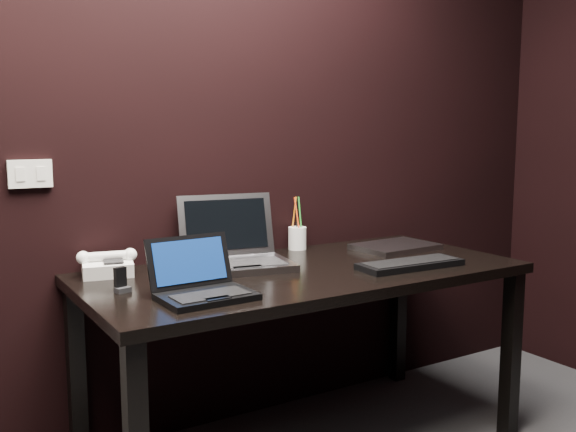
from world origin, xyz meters
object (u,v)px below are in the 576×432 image
mobile_phone (121,283)px  closed_laptop (395,247)px  pen_cup (297,237)px  ext_keyboard (410,264)px  silver_laptop (236,254)px  desk (304,288)px  desk_phone (107,265)px  netbook (202,286)px

mobile_phone → closed_laptop: bearing=4.3°
mobile_phone → pen_cup: pen_cup is taller
ext_keyboard → closed_laptop: size_ratio=1.21×
silver_laptop → mobile_phone: 0.53m
desk → desk_phone: size_ratio=7.61×
desk → ext_keyboard: ext_keyboard is taller
desk_phone → closed_laptop: bearing=-7.6°
desk_phone → pen_cup: bearing=4.3°
ext_keyboard → closed_laptop: (0.20, 0.32, -0.00)m
netbook → mobile_phone: netbook is taller
closed_laptop → desk: bearing=-168.2°
silver_laptop → ext_keyboard: (0.57, -0.37, -0.04)m
silver_laptop → desk_phone: silver_laptop is taller
closed_laptop → desk_phone: size_ratio=1.63×
closed_laptop → netbook: bearing=-164.4°
closed_laptop → desk_phone: (-1.25, 0.17, 0.03)m
desk → ext_keyboard: size_ratio=3.85×
mobile_phone → desk: bearing=-1.7°
silver_laptop → netbook: bearing=-130.5°
silver_laptop → desk_phone: 0.49m
netbook → pen_cup: pen_cup is taller
silver_laptop → desk_phone: bearing=166.7°
closed_laptop → mobile_phone: mobile_phone is taller
closed_laptop → mobile_phone: 1.28m
ext_keyboard → desk_phone: bearing=155.2°
desk → pen_cup: 0.42m
closed_laptop → desk_phone: bearing=172.4°
ext_keyboard → desk_phone: (-1.05, 0.49, 0.03)m
desk → pen_cup: pen_cup is taller
netbook → closed_laptop: size_ratio=0.82×
netbook → ext_keyboard: bearing=-1.2°
desk → mobile_phone: size_ratio=20.42×
pen_cup → closed_laptop: bearing=-31.8°
closed_laptop → desk_phone: 1.26m
closed_laptop → pen_cup: (-0.38, 0.23, 0.04)m
ext_keyboard → mobile_phone: 1.10m
netbook → desk_phone: netbook is taller
desk → netbook: netbook is taller
netbook → silver_laptop: size_ratio=0.67×
ext_keyboard → closed_laptop: bearing=57.8°
desk → pen_cup: bearing=61.5°
desk_phone → silver_laptop: bearing=-13.3°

